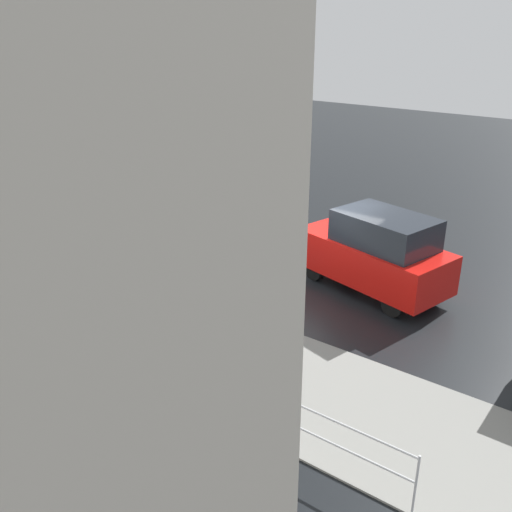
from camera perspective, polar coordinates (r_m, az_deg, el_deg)
ground_plane at (r=15.10m, az=6.02°, el=-2.52°), size 60.00×60.00×0.00m
kerb_strip at (r=12.09m, az=-4.48°, el=-9.29°), size 24.00×3.20×0.04m
moving_hatchback at (r=14.47m, az=11.88°, el=0.38°), size 4.20×2.59×2.06m
fire_hydrant at (r=15.36m, az=-11.25°, el=-0.77°), size 0.42×0.31×0.80m
pedestrian at (r=16.22m, az=-12.98°, el=1.46°), size 0.34×0.55×1.22m
metal_railing at (r=10.64m, az=-9.16°, el=-9.98°), size 9.64×0.04×1.05m
sign_post at (r=13.58m, az=-16.53°, el=0.89°), size 0.07×0.44×2.40m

